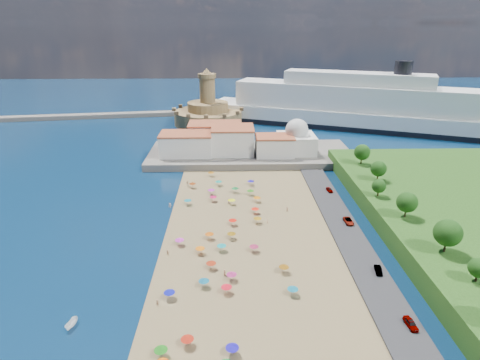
{
  "coord_description": "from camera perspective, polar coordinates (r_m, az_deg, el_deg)",
  "views": [
    {
      "loc": [
        0.66,
        -98.47,
        56.49
      ],
      "look_at": [
        4.0,
        25.0,
        8.0
      ],
      "focal_mm": 30.0,
      "sensor_mm": 36.0,
      "label": 1
    }
  ],
  "objects": [
    {
      "name": "ground",
      "position": [
        113.52,
        -1.7,
        -8.42
      ],
      "size": [
        700.0,
        700.0,
        0.0
      ],
      "primitive_type": "plane",
      "color": "#071938",
      "rests_on": "ground"
    },
    {
      "name": "terrace",
      "position": [
        180.31,
        1.5,
        3.67
      ],
      "size": [
        90.0,
        36.0,
        3.0
      ],
      "primitive_type": "cube",
      "color": "#59544C",
      "rests_on": "ground"
    },
    {
      "name": "jetty",
      "position": [
        214.12,
        -4.92,
        6.39
      ],
      "size": [
        18.0,
        70.0,
        2.4
      ],
      "primitive_type": "cube",
      "color": "#59544C",
      "rests_on": "ground"
    },
    {
      "name": "breakwater",
      "position": [
        280.23,
        -25.04,
        8.08
      ],
      "size": [
        199.03,
        34.77,
        2.6
      ],
      "primitive_type": "cube",
      "rotation": [
        0.0,
        0.0,
        0.14
      ],
      "color": "#59544C",
      "rests_on": "ground"
    },
    {
      "name": "waterfront_buildings",
      "position": [
        178.88,
        -2.69,
        5.64
      ],
      "size": [
        57.0,
        29.0,
        11.0
      ],
      "color": "silver",
      "rests_on": "terrace"
    },
    {
      "name": "domed_building",
      "position": [
        178.43,
        8.01,
        5.78
      ],
      "size": [
        16.0,
        16.0,
        15.0
      ],
      "color": "silver",
      "rests_on": "terrace"
    },
    {
      "name": "fortress",
      "position": [
        241.99,
        -4.58,
        9.49
      ],
      "size": [
        40.0,
        40.0,
        32.4
      ],
      "color": "#99764C",
      "rests_on": "ground"
    },
    {
      "name": "cruise_ship",
      "position": [
        241.65,
        16.01,
        9.82
      ],
      "size": [
        170.15,
        88.95,
        37.89
      ],
      "color": "black",
      "rests_on": "ground"
    },
    {
      "name": "beach_parasols",
      "position": [
        103.45,
        -2.47,
        -10.28
      ],
      "size": [
        30.49,
        118.4,
        2.2
      ],
      "color": "gray",
      "rests_on": "beach"
    },
    {
      "name": "beachgoers",
      "position": [
        110.5,
        -2.79,
        -8.69
      ],
      "size": [
        38.83,
        99.52,
        1.86
      ],
      "color": "tan",
      "rests_on": "beach"
    },
    {
      "name": "parked_cars",
      "position": [
        116.27,
        16.51,
        -7.83
      ],
      "size": [
        2.42,
        72.16,
        1.42
      ],
      "color": "gray",
      "rests_on": "promenade"
    },
    {
      "name": "hillside_trees",
      "position": [
        115.29,
        23.86,
        -4.1
      ],
      "size": [
        13.33,
        112.43,
        8.25
      ],
      "color": "#382314",
      "rests_on": "hillside"
    }
  ]
}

